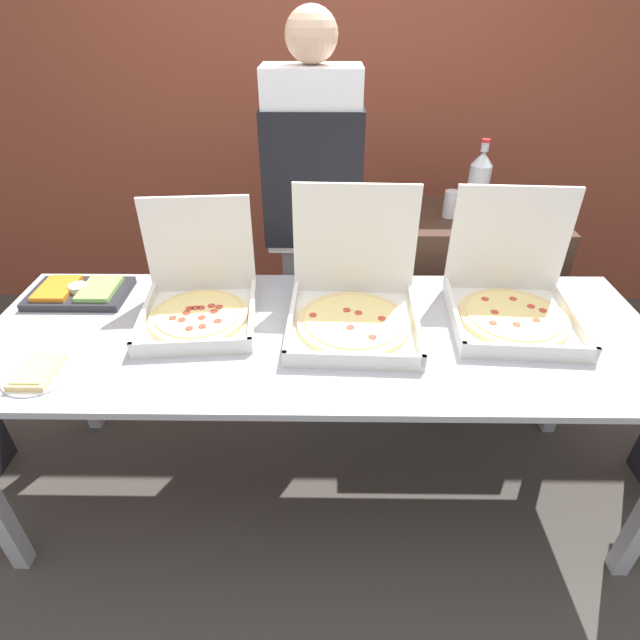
{
  "coord_description": "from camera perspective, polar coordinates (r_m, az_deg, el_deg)",
  "views": [
    {
      "loc": [
        0.02,
        -1.47,
        1.88
      ],
      "look_at": [
        0.0,
        0.0,
        0.91
      ],
      "focal_mm": 28.0,
      "sensor_mm": 36.0,
      "label": 1
    }
  ],
  "objects": [
    {
      "name": "soda_bottle",
      "position": [
        2.47,
        17.66,
        14.65
      ],
      "size": [
        0.1,
        0.1,
        0.35
      ],
      "color": "#B7BCC1",
      "rests_on": "sideboard_podium"
    },
    {
      "name": "veggie_tray",
      "position": [
        2.2,
        -25.8,
        2.9
      ],
      "size": [
        0.38,
        0.23,
        0.05
      ],
      "color": "#28282D",
      "rests_on": "buffet_table"
    },
    {
      "name": "paper_plate_front_left",
      "position": [
        1.82,
        -29.61,
        -5.29
      ],
      "size": [
        0.21,
        0.21,
        0.03
      ],
      "color": "white",
      "rests_on": "buffet_table"
    },
    {
      "name": "soda_can_silver",
      "position": [
        2.45,
        14.71,
        12.71
      ],
      "size": [
        0.07,
        0.07,
        0.12
      ],
      "color": "silver",
      "rests_on": "sideboard_podium"
    },
    {
      "name": "brick_wall_behind",
      "position": [
        3.2,
        0.39,
        24.99
      ],
      "size": [
        10.0,
        0.06,
        2.8
      ],
      "color": "brown",
      "rests_on": "ground_plane"
    },
    {
      "name": "person_server_vest",
      "position": [
        2.32,
        -0.82,
        12.36
      ],
      "size": [
        0.42,
        0.24,
        1.84
      ],
      "rotation": [
        0.0,
        0.0,
        3.14
      ],
      "color": "slate",
      "rests_on": "ground_plane"
    },
    {
      "name": "pizza_box_near_right",
      "position": [
        1.97,
        21.09,
        2.41
      ],
      "size": [
        0.47,
        0.48,
        0.44
      ],
      "rotation": [
        0.0,
        0.0,
        -0.06
      ],
      "color": "silver",
      "rests_on": "buffet_table"
    },
    {
      "name": "ground_plane",
      "position": [
        2.39,
        -0.0,
        -18.42
      ],
      "size": [
        16.0,
        16.0,
        0.0
      ],
      "primitive_type": "plane",
      "color": "#423D38"
    },
    {
      "name": "buffet_table",
      "position": [
        1.85,
        -0.0,
        -3.72
      ],
      "size": [
        2.42,
        0.85,
        0.86
      ],
      "color": "#A8AAB2",
      "rests_on": "ground_plane"
    },
    {
      "name": "sideboard_podium",
      "position": [
        2.76,
        16.23,
        1.93
      ],
      "size": [
        0.73,
        0.51,
        0.99
      ],
      "color": "#382319",
      "rests_on": "ground_plane"
    },
    {
      "name": "pizza_box_near_left",
      "position": [
        1.81,
        3.86,
        2.1
      ],
      "size": [
        0.48,
        0.49,
        0.46
      ],
      "rotation": [
        0.0,
        0.0,
        -0.04
      ],
      "color": "silver",
      "rests_on": "buffet_table"
    },
    {
      "name": "pizza_box_far_left",
      "position": [
        1.9,
        -13.67,
        2.4
      ],
      "size": [
        0.44,
        0.46,
        0.41
      ],
      "rotation": [
        0.0,
        0.0,
        0.09
      ],
      "color": "silver",
      "rests_on": "buffet_table"
    }
  ]
}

